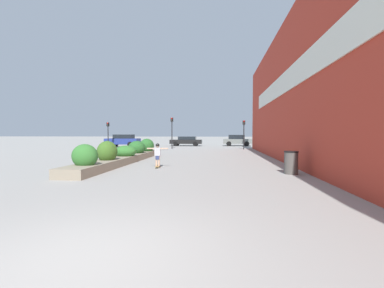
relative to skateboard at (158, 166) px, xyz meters
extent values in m
plane|color=gray|center=(1.30, -9.35, -0.07)|extent=(300.00, 300.00, 0.00)
cube|color=#B23323|center=(7.16, 1.68, 4.14)|extent=(0.60, 32.29, 8.41)
cube|color=silver|center=(6.82, 0.09, 4.61)|extent=(0.06, 24.99, 1.20)
cube|color=gray|center=(-2.53, 2.06, 0.13)|extent=(1.24, 11.72, 0.40)
ellipsoid|color=#33702D|center=(-2.53, -2.39, 0.71)|extent=(1.09, 0.89, 1.01)
ellipsoid|color=#3D6623|center=(-2.55, -0.21, 0.74)|extent=(0.99, 1.13, 1.09)
ellipsoid|color=#33702D|center=(-2.46, 2.07, 0.60)|extent=(1.29, 1.13, 0.70)
ellipsoid|color=#286028|center=(-2.55, 4.43, 0.69)|extent=(1.16, 1.23, 0.94)
ellipsoid|color=#286028|center=(-2.44, 6.46, 0.74)|extent=(1.09, 1.23, 1.07)
cube|color=olive|center=(0.00, 0.00, 0.01)|extent=(0.23, 0.69, 0.01)
cylinder|color=beige|center=(-0.09, 0.23, -0.04)|extent=(0.05, 0.05, 0.05)
cylinder|color=beige|center=(0.06, 0.24, -0.04)|extent=(0.05, 0.05, 0.05)
cylinder|color=beige|center=(-0.06, -0.24, -0.04)|extent=(0.05, 0.05, 0.05)
cylinder|color=beige|center=(0.09, -0.23, -0.04)|extent=(0.05, 0.05, 0.05)
cylinder|color=tan|center=(-0.06, 0.00, 0.28)|extent=(0.10, 0.10, 0.52)
cylinder|color=tan|center=(0.06, 0.00, 0.28)|extent=(0.10, 0.10, 0.52)
cube|color=navy|center=(0.00, 0.00, 0.45)|extent=(0.20, 0.17, 0.19)
cube|color=#B2B2B7|center=(0.00, 0.00, 0.75)|extent=(0.31, 0.17, 0.41)
cylinder|color=tan|center=(-0.34, -0.02, 0.91)|extent=(0.39, 0.10, 0.07)
cylinder|color=tan|center=(0.34, 0.02, 0.91)|extent=(0.39, 0.10, 0.07)
sphere|color=tan|center=(0.00, 0.00, 1.04)|extent=(0.17, 0.17, 0.17)
sphere|color=black|center=(0.00, 0.00, 1.07)|extent=(0.20, 0.20, 0.20)
cylinder|color=#514C47|center=(6.13, -1.32, 0.40)|extent=(0.56, 0.56, 0.93)
cylinder|color=black|center=(6.13, -1.32, 0.88)|extent=(0.59, 0.59, 0.05)
cube|color=slate|center=(5.55, 23.96, 0.59)|extent=(3.94, 1.74, 0.64)
cube|color=black|center=(5.40, 23.96, 1.20)|extent=(2.17, 1.54, 0.59)
cylinder|color=black|center=(6.78, 24.79, 0.27)|extent=(0.67, 0.22, 0.67)
cylinder|color=black|center=(6.78, 23.13, 0.27)|extent=(0.67, 0.22, 0.67)
cylinder|color=black|center=(4.33, 24.79, 0.27)|extent=(0.67, 0.22, 0.67)
cylinder|color=black|center=(4.33, 23.13, 0.27)|extent=(0.67, 0.22, 0.67)
cube|color=maroon|center=(12.44, 24.32, 0.62)|extent=(3.96, 1.78, 0.69)
cube|color=black|center=(12.59, 24.32, 1.27)|extent=(2.18, 1.57, 0.60)
cylinder|color=black|center=(11.21, 23.47, 0.28)|extent=(0.69, 0.22, 0.69)
cylinder|color=black|center=(11.21, 25.17, 0.28)|extent=(0.69, 0.22, 0.69)
cylinder|color=black|center=(13.66, 23.47, 0.28)|extent=(0.69, 0.22, 0.69)
cylinder|color=black|center=(13.66, 25.17, 0.28)|extent=(0.69, 0.22, 0.69)
cube|color=black|center=(-1.66, 23.31, 0.52)|extent=(4.43, 1.75, 0.56)
cube|color=black|center=(-1.48, 23.31, 1.03)|extent=(2.44, 1.54, 0.45)
cylinder|color=black|center=(-3.03, 22.48, 0.24)|extent=(0.62, 0.22, 0.62)
cylinder|color=black|center=(-3.03, 24.14, 0.24)|extent=(0.62, 0.22, 0.62)
cylinder|color=black|center=(-0.28, 22.48, 0.24)|extent=(0.62, 0.22, 0.62)
cylinder|color=black|center=(-0.28, 24.14, 0.24)|extent=(0.62, 0.22, 0.62)
cube|color=navy|center=(-9.44, 19.45, 0.66)|extent=(4.28, 1.85, 0.75)
cube|color=black|center=(-9.26, 19.45, 1.29)|extent=(2.35, 1.63, 0.52)
cylinder|color=black|center=(-10.76, 18.57, 0.29)|extent=(0.71, 0.22, 0.71)
cylinder|color=black|center=(-10.76, 20.33, 0.29)|extent=(0.71, 0.22, 0.71)
cylinder|color=black|center=(-8.11, 18.57, 0.29)|extent=(0.71, 0.22, 0.71)
cylinder|color=black|center=(-8.11, 20.33, 0.29)|extent=(0.71, 0.22, 0.71)
cylinder|color=black|center=(-2.37, 16.42, 1.48)|extent=(0.11, 0.11, 3.10)
cube|color=black|center=(-2.37, 16.42, 3.26)|extent=(0.28, 0.20, 0.45)
sphere|color=red|center=(-2.37, 16.30, 3.41)|extent=(0.15, 0.15, 0.15)
sphere|color=#2D2823|center=(-2.37, 16.30, 3.26)|extent=(0.15, 0.15, 0.15)
sphere|color=#2D2823|center=(-2.37, 16.30, 3.11)|extent=(0.15, 0.15, 0.15)
cylinder|color=black|center=(5.72, 16.09, 1.29)|extent=(0.11, 0.11, 2.72)
cube|color=black|center=(5.72, 16.09, 2.88)|extent=(0.28, 0.20, 0.45)
sphere|color=red|center=(5.72, 15.97, 3.03)|extent=(0.15, 0.15, 0.15)
sphere|color=#2D2823|center=(5.72, 15.97, 2.88)|extent=(0.15, 0.15, 0.15)
sphere|color=#2D2823|center=(5.72, 15.97, 2.73)|extent=(0.15, 0.15, 0.15)
cylinder|color=black|center=(-10.16, 16.72, 1.23)|extent=(0.11, 0.11, 2.60)
cube|color=black|center=(-10.16, 16.72, 2.76)|extent=(0.28, 0.20, 0.45)
sphere|color=red|center=(-10.16, 16.60, 2.91)|extent=(0.15, 0.15, 0.15)
sphere|color=#2D2823|center=(-10.16, 16.60, 2.76)|extent=(0.15, 0.15, 0.15)
sphere|color=#2D2823|center=(-10.16, 16.60, 2.61)|extent=(0.15, 0.15, 0.15)
camera|label=1|loc=(3.12, -12.58, 1.65)|focal=24.00mm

